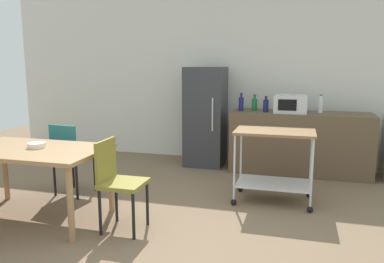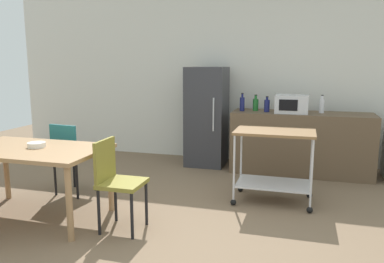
{
  "view_description": "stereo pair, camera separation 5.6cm",
  "coord_description": "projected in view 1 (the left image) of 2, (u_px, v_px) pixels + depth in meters",
  "views": [
    {
      "loc": [
        0.87,
        -3.2,
        1.61
      ],
      "look_at": [
        -0.36,
        1.2,
        0.8
      ],
      "focal_mm": 36.18,
      "sensor_mm": 36.0,
      "label": 1
    },
    {
      "loc": [
        0.92,
        -3.18,
        1.61
      ],
      "look_at": [
        -0.36,
        1.2,
        0.8
      ],
      "focal_mm": 36.18,
      "sensor_mm": 36.0,
      "label": 2
    }
  ],
  "objects": [
    {
      "name": "ground_plane",
      "position": [
        194.0,
        241.0,
        3.55
      ],
      "size": [
        12.0,
        12.0,
        0.0
      ],
      "primitive_type": "plane",
      "color": "brown"
    },
    {
      "name": "back_wall",
      "position": [
        246.0,
        73.0,
        6.33
      ],
      "size": [
        8.4,
        0.12,
        2.9
      ],
      "primitive_type": "cube",
      "color": "silver",
      "rests_on": "ground_plane"
    },
    {
      "name": "kitchen_counter",
      "position": [
        299.0,
        143.0,
        5.7
      ],
      "size": [
        2.0,
        0.64,
        0.9
      ],
      "primitive_type": "cube",
      "color": "brown",
      "rests_on": "ground_plane"
    },
    {
      "name": "dining_table",
      "position": [
        31.0,
        156.0,
        3.97
      ],
      "size": [
        1.5,
        0.9,
        0.75
      ],
      "color": "#A37A51",
      "rests_on": "ground_plane"
    },
    {
      "name": "chair_teal",
      "position": [
        70.0,
        154.0,
        4.71
      ],
      "size": [
        0.45,
        0.45,
        0.89
      ],
      "rotation": [
        0.0,
        0.0,
        3.01
      ],
      "color": "#1E666B",
      "rests_on": "ground_plane"
    },
    {
      "name": "chair_olive",
      "position": [
        117.0,
        178.0,
        3.72
      ],
      "size": [
        0.4,
        0.4,
        0.89
      ],
      "rotation": [
        0.0,
        0.0,
        1.57
      ],
      "color": "olive",
      "rests_on": "ground_plane"
    },
    {
      "name": "refrigerator",
      "position": [
        206.0,
        116.0,
        6.12
      ],
      "size": [
        0.6,
        0.63,
        1.55
      ],
      "color": "#333338",
      "rests_on": "ground_plane"
    },
    {
      "name": "kitchen_cart",
      "position": [
        274.0,
        154.0,
        4.47
      ],
      "size": [
        0.91,
        0.57,
        0.85
      ],
      "color": "brown",
      "rests_on": "ground_plane"
    },
    {
      "name": "bottle_soy_sauce",
      "position": [
        241.0,
        104.0,
        5.79
      ],
      "size": [
        0.07,
        0.07,
        0.27
      ],
      "color": "navy",
      "rests_on": "kitchen_counter"
    },
    {
      "name": "bottle_wine",
      "position": [
        254.0,
        104.0,
        5.82
      ],
      "size": [
        0.08,
        0.08,
        0.24
      ],
      "color": "#1E6628",
      "rests_on": "kitchen_counter"
    },
    {
      "name": "bottle_soda",
      "position": [
        266.0,
        105.0,
        5.69
      ],
      "size": [
        0.08,
        0.08,
        0.23
      ],
      "color": "navy",
      "rests_on": "kitchen_counter"
    },
    {
      "name": "microwave",
      "position": [
        290.0,
        104.0,
        5.56
      ],
      "size": [
        0.46,
        0.35,
        0.26
      ],
      "color": "silver",
      "rests_on": "kitchen_counter"
    },
    {
      "name": "bottle_olive_oil",
      "position": [
        320.0,
        105.0,
        5.58
      ],
      "size": [
        0.07,
        0.07,
        0.26
      ],
      "color": "silver",
      "rests_on": "kitchen_counter"
    },
    {
      "name": "fruit_bowl",
      "position": [
        36.0,
        145.0,
        3.98
      ],
      "size": [
        0.18,
        0.18,
        0.05
      ],
      "primitive_type": "cylinder",
      "color": "white",
      "rests_on": "dining_table"
    }
  ]
}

